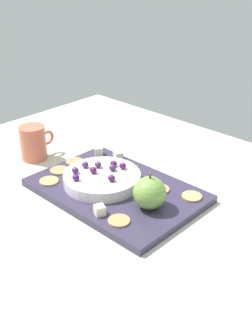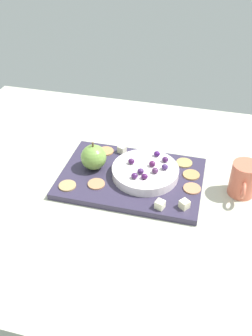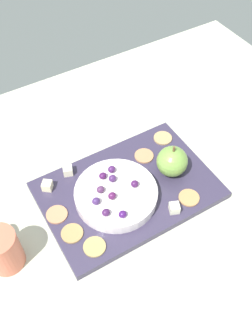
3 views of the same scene
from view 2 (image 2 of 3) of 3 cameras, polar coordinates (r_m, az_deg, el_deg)
table at (r=98.75cm, az=-1.21°, el=-2.76°), size 117.01×90.47×4.23cm
platter at (r=96.58cm, az=0.84°, el=-1.56°), size 36.71×24.91×1.67cm
serving_dish at (r=95.43cm, az=3.01°, el=-0.58°), size 17.34×17.34×2.49cm
apple_whole at (r=97.17cm, az=-5.05°, el=1.68°), size 6.80×6.80×6.80cm
apple_stem at (r=94.91cm, az=-5.18°, el=3.65°), size 0.50×0.50×1.20cm
cheese_cube_0 at (r=104.10cm, az=-0.63°, el=2.93°), size 2.61×2.61×2.00cm
cheese_cube_1 at (r=87.30cm, az=9.05°, el=-5.58°), size 2.81×2.81×2.00cm
cheese_cube_2 at (r=86.53cm, az=5.30°, el=-5.66°), size 2.56×2.56×2.00cm
cracker_0 at (r=93.73cm, az=-9.08°, el=-2.71°), size 4.37×4.37×0.40cm
cracker_1 at (r=93.18cm, az=10.21°, el=-3.14°), size 4.37×4.37×0.40cm
cracker_2 at (r=104.91cm, az=-3.13°, el=2.64°), size 4.37×4.37×0.40cm
cracker_3 at (r=101.42cm, az=9.02°, el=0.80°), size 4.37×4.37×0.40cm
cracker_4 at (r=93.37cm, az=-4.62°, el=-2.48°), size 4.37×4.37×0.40cm
cracker_5 at (r=97.48cm, az=10.08°, el=-1.04°), size 4.37×4.37×0.40cm
grape_0 at (r=96.83cm, az=6.11°, el=1.33°), size 1.67×1.50×1.44cm
grape_1 at (r=92.25cm, az=2.27°, el=-0.51°), size 1.67×1.50×1.51cm
grape_2 at (r=94.91cm, az=4.09°, el=0.67°), size 1.67×1.50×1.56cm
grape_3 at (r=92.38cm, az=4.49°, el=-0.56°), size 1.67×1.50×1.48cm
grape_4 at (r=95.58cm, az=0.83°, el=1.05°), size 1.67×1.50×1.50cm
grape_5 at (r=98.74cm, az=4.82°, el=2.22°), size 1.67×1.50×1.45cm
grape_6 at (r=90.71cm, az=1.33°, el=-1.22°), size 1.67×1.50×1.56cm
grape_7 at (r=90.78cm, az=2.88°, el=-1.32°), size 1.67×1.50×1.35cm
grape_8 at (r=94.11cm, az=6.04°, el=0.16°), size 1.67×1.50×1.51cm
cup at (r=94.89cm, az=17.76°, el=-1.71°), size 6.59×9.79×8.88cm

